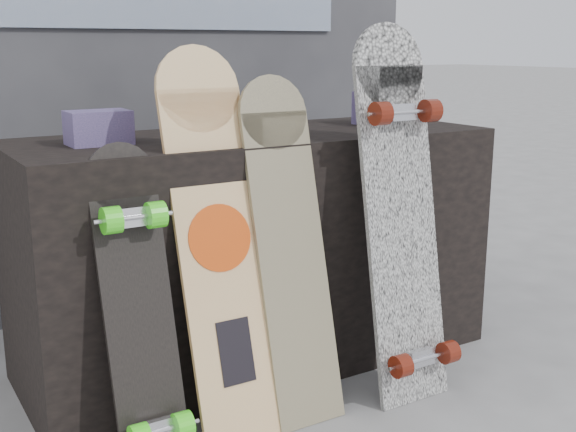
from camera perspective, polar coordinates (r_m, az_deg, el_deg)
ground at (r=2.25m, az=4.07°, el=-15.55°), size 60.00×60.00×0.00m
vendor_table at (r=2.49m, az=-2.45°, el=-2.66°), size 1.60×0.60×0.80m
booth at (r=3.17m, az=-10.25°, el=13.41°), size 2.40×0.22×2.20m
merch_box_purple at (r=2.21m, az=-14.74°, el=6.77°), size 0.18×0.12×0.10m
merch_box_small at (r=2.71m, az=7.13°, el=8.44°), size 0.14×0.14×0.12m
merch_box_flat at (r=2.42m, az=-5.54°, el=7.18°), size 0.22×0.10×0.06m
longboard_geisha at (r=2.03m, az=-5.57°, el=-1.29°), size 0.25×0.32×1.09m
longboard_celtic at (r=2.11m, az=0.09°, el=-1.80°), size 0.22×0.27×1.01m
longboard_cascadia at (r=2.23m, az=8.99°, el=0.60°), size 0.26×0.29×1.16m
skateboard_dark at (r=1.94m, az=-11.65°, el=-6.79°), size 0.19×0.28×0.84m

